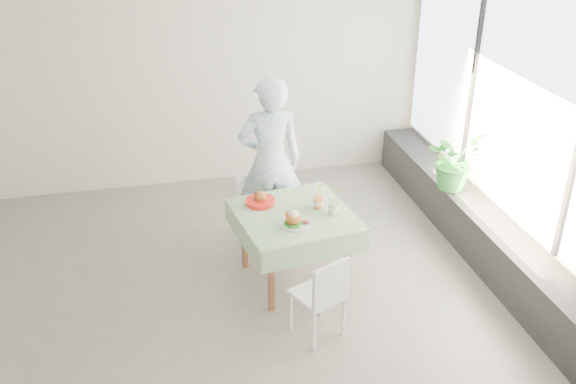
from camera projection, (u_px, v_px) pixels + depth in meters
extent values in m
plane|color=#64615E|center=(214.00, 293.00, 6.13)|extent=(6.00, 6.00, 0.00)
cube|color=silver|center=(181.00, 75.00, 7.66)|extent=(6.00, 0.02, 2.80)
cube|color=silver|center=(260.00, 352.00, 3.33)|extent=(6.00, 0.02, 2.80)
cube|color=silver|center=(520.00, 130.00, 6.10)|extent=(0.02, 5.00, 2.80)
cube|color=#D1E0F9|center=(521.00, 105.00, 5.98)|extent=(0.01, 4.80, 2.18)
cube|color=black|center=(484.00, 236.00, 6.58)|extent=(0.40, 4.80, 0.50)
cube|color=brown|center=(294.00, 216.00, 6.01)|extent=(1.03, 1.03, 0.04)
cube|color=silver|center=(294.00, 214.00, 6.00)|extent=(1.19, 1.19, 0.01)
cube|color=white|center=(260.00, 213.00, 6.72)|extent=(0.46, 0.46, 0.04)
cube|color=white|center=(252.00, 189.00, 6.76)|extent=(0.36, 0.14, 0.37)
cube|color=white|center=(318.00, 294.00, 5.44)|extent=(0.50, 0.50, 0.04)
cube|color=white|center=(331.00, 284.00, 5.22)|extent=(0.36, 0.18, 0.38)
imported|color=#95C9EF|center=(270.00, 162.00, 6.61)|extent=(0.67, 0.44, 1.84)
cylinder|color=white|center=(297.00, 225.00, 5.79)|extent=(0.30, 0.30, 0.02)
cylinder|color=#155415|center=(293.00, 224.00, 5.78)|extent=(0.17, 0.17, 0.02)
ellipsoid|color=#9F5F26|center=(293.00, 219.00, 5.76)|extent=(0.14, 0.13, 0.11)
ellipsoid|color=white|center=(293.00, 214.00, 5.74)|extent=(0.10, 0.10, 0.07)
cylinder|color=maroon|center=(307.00, 222.00, 5.79)|extent=(0.05, 0.05, 0.03)
cylinder|color=white|center=(318.00, 201.00, 6.07)|extent=(0.10, 0.10, 0.14)
cylinder|color=orange|center=(318.00, 203.00, 6.07)|extent=(0.09, 0.09, 0.10)
cylinder|color=white|center=(319.00, 194.00, 6.03)|extent=(0.10, 0.10, 0.01)
cylinder|color=gold|center=(319.00, 189.00, 6.01)|extent=(0.01, 0.04, 0.19)
cylinder|color=white|center=(333.00, 207.00, 5.96)|extent=(0.10, 0.10, 0.14)
cylinder|color=#EAE6C4|center=(333.00, 209.00, 5.97)|extent=(0.09, 0.09, 0.10)
cylinder|color=white|center=(334.00, 200.00, 5.93)|extent=(0.10, 0.10, 0.01)
cylinder|color=gold|center=(335.00, 195.00, 5.90)|extent=(0.01, 0.04, 0.19)
cylinder|color=red|center=(260.00, 202.00, 6.16)|extent=(0.28, 0.28, 0.04)
cylinder|color=white|center=(260.00, 200.00, 6.15)|extent=(0.24, 0.24, 0.02)
ellipsoid|color=#9F5F26|center=(260.00, 196.00, 6.13)|extent=(0.13, 0.12, 0.11)
imported|color=#25702F|center=(454.00, 160.00, 6.87)|extent=(0.76, 0.72, 0.66)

